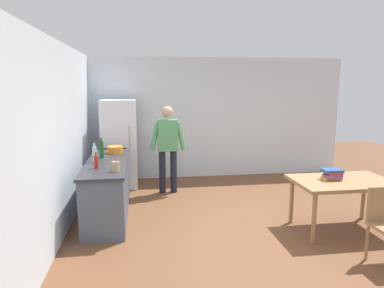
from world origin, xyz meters
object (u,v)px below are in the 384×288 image
object	(u,v)px
dining_table	(342,185)
book_stack	(332,174)
utensil_jar	(116,166)
person	(168,143)
cooking_pot	(115,150)
refrigerator	(119,144)
bottle_sauce_red	(96,162)
bottle_water_clear	(95,154)
bottle_wine_green	(101,149)

from	to	relation	value
dining_table	book_stack	world-z (taller)	book_stack
utensil_jar	book_stack	distance (m)	3.10
dining_table	book_stack	xyz separation A→B (m)	(-0.14, 0.05, 0.15)
person	cooking_pot	xyz separation A→B (m)	(-0.97, -0.40, -0.02)
refrigerator	person	distance (m)	1.10
bottle_sauce_red	book_stack	distance (m)	3.42
cooking_pot	utensil_jar	bearing A→B (deg)	-85.72
bottle_water_clear	book_stack	bearing A→B (deg)	-16.39
refrigerator	dining_table	world-z (taller)	refrigerator
dining_table	utensil_jar	size ratio (longest dim) A/B	4.37
refrigerator	bottle_water_clear	size ratio (longest dim) A/B	6.00
refrigerator	bottle_wine_green	bearing A→B (deg)	-98.85
cooking_pot	bottle_sauce_red	xyz separation A→B (m)	(-0.19, -1.14, 0.04)
cooking_pot	bottle_sauce_red	distance (m)	1.16
cooking_pot	bottle_wine_green	size ratio (longest dim) A/B	1.18
person	book_stack	size ratio (longest dim) A/B	6.17
utensil_jar	bottle_water_clear	world-z (taller)	utensil_jar
bottle_sauce_red	book_stack	bearing A→B (deg)	-9.45
person	bottle_wine_green	xyz separation A→B (m)	(-1.16, -0.80, 0.07)
cooking_pot	bottle_wine_green	xyz separation A→B (m)	(-0.19, -0.40, 0.09)
refrigerator	bottle_water_clear	bearing A→B (deg)	-99.80
refrigerator	utensil_jar	bearing A→B (deg)	-87.92
dining_table	bottle_sauce_red	xyz separation A→B (m)	(-3.51, 0.61, 0.32)
refrigerator	utensil_jar	xyz separation A→B (m)	(0.08, -2.32, 0.08)
refrigerator	bottle_wine_green	distance (m)	1.37
refrigerator	book_stack	distance (m)	4.13
person	dining_table	size ratio (longest dim) A/B	1.21
refrigerator	bottle_wine_green	size ratio (longest dim) A/B	5.29
refrigerator	dining_table	distance (m)	4.27
person	utensil_jar	distance (m)	1.96
cooking_pot	bottle_sauce_red	size ratio (longest dim) A/B	1.67
refrigerator	book_stack	size ratio (longest dim) A/B	6.53
cooking_pot	bottle_water_clear	xyz separation A→B (m)	(-0.27, -0.69, 0.07)
utensil_jar	bottle_wine_green	world-z (taller)	bottle_wine_green
refrigerator	dining_table	bearing A→B (deg)	-39.29
dining_table	utensil_jar	world-z (taller)	utensil_jar
cooking_pot	bottle_sauce_red	bearing A→B (deg)	-99.39
person	cooking_pot	bearing A→B (deg)	-157.65
person	bottle_wine_green	distance (m)	1.41
bottle_wine_green	utensil_jar	bearing A→B (deg)	-73.05
cooking_pot	dining_table	bearing A→B (deg)	-27.79
bottle_wine_green	bottle_sauce_red	bearing A→B (deg)	-89.73
refrigerator	cooking_pot	distance (m)	0.95
dining_table	refrigerator	bearing A→B (deg)	140.71
cooking_pot	utensil_jar	world-z (taller)	utensil_jar
utensil_jar	bottle_wine_green	distance (m)	1.01
dining_table	bottle_sauce_red	bearing A→B (deg)	170.18
book_stack	utensil_jar	bearing A→B (deg)	173.73
person	bottle_water_clear	world-z (taller)	person
dining_table	cooking_pot	world-z (taller)	cooking_pot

